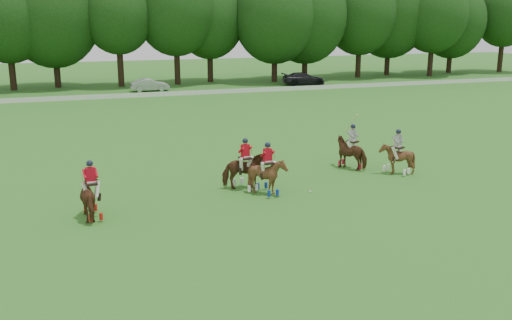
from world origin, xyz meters
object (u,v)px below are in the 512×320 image
object	(u,v)px
polo_red_c	(268,175)
polo_stripe_a	(352,152)
polo_red_b	(245,171)
polo_ball	(310,191)
car_mid	(150,85)
car_right	(304,79)
polo_red_a	(92,197)
polo_stripe_b	(397,158)

from	to	relation	value
polo_red_c	polo_stripe_a	bearing A→B (deg)	25.90
polo_red_b	polo_stripe_a	xyz separation A→B (m)	(6.52, 1.80, -0.02)
polo_stripe_a	polo_ball	distance (m)	5.14
polo_stripe_a	car_mid	bearing A→B (deg)	97.43
car_right	polo_red_c	world-z (taller)	polo_red_c
car_mid	polo_red_a	size ratio (longest dim) A/B	1.73
polo_red_c	polo_stripe_b	world-z (taller)	polo_red_c
car_right	polo_stripe_b	xyz separation A→B (m)	(-11.89, -38.13, 0.09)
polo_red_b	polo_red_c	xyz separation A→B (m)	(0.71, -1.02, -0.01)
polo_red_b	polo_stripe_b	size ratio (longest dim) A/B	1.05
car_mid	car_right	distance (m)	18.21
polo_red_a	polo_stripe_b	distance (m)	15.13
polo_red_a	polo_red_b	world-z (taller)	polo_red_b
polo_stripe_b	polo_ball	world-z (taller)	polo_stripe_b
polo_stripe_a	polo_stripe_b	xyz separation A→B (m)	(1.58, -1.79, -0.03)
car_right	polo_red_a	bearing A→B (deg)	150.91
car_mid	polo_stripe_b	size ratio (longest dim) A/B	1.76
polo_red_b	polo_ball	world-z (taller)	polo_red_b
car_mid	polo_stripe_b	world-z (taller)	polo_stripe_b
polo_stripe_b	polo_stripe_a	bearing A→B (deg)	131.58
car_right	polo_ball	distance (m)	43.24
polo_red_b	polo_stripe_b	distance (m)	8.11
polo_red_a	car_mid	bearing A→B (deg)	77.66
polo_red_c	car_right	bearing A→B (deg)	63.78
car_right	polo_stripe_a	xyz separation A→B (m)	(-13.47, -36.34, 0.12)
car_right	polo_red_a	world-z (taller)	polo_red_a
car_right	polo_stripe_b	bearing A→B (deg)	167.66
car_right	car_mid	bearing A→B (deg)	94.98
car_right	polo_stripe_b	distance (m)	39.94
car_right	polo_stripe_a	world-z (taller)	polo_stripe_a
car_right	polo_stripe_a	bearing A→B (deg)	164.63
polo_red_b	polo_stripe_a	size ratio (longest dim) A/B	0.83
polo_red_b	polo_ball	size ratio (longest dim) A/B	26.83
car_mid	polo_red_c	world-z (taller)	polo_red_c
car_mid	polo_stripe_a	xyz separation A→B (m)	(4.74, -36.34, 0.19)
car_mid	car_right	xyz separation A→B (m)	(18.21, 0.00, 0.07)
polo_red_c	polo_ball	xyz separation A→B (m)	(1.92, -0.43, -0.82)
car_right	polo_red_a	distance (m)	48.07
polo_red_c	polo_stripe_b	distance (m)	7.47
polo_ball	polo_red_b	bearing A→B (deg)	151.08
polo_red_a	polo_stripe_b	world-z (taller)	polo_red_a
car_mid	polo_stripe_a	distance (m)	36.65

